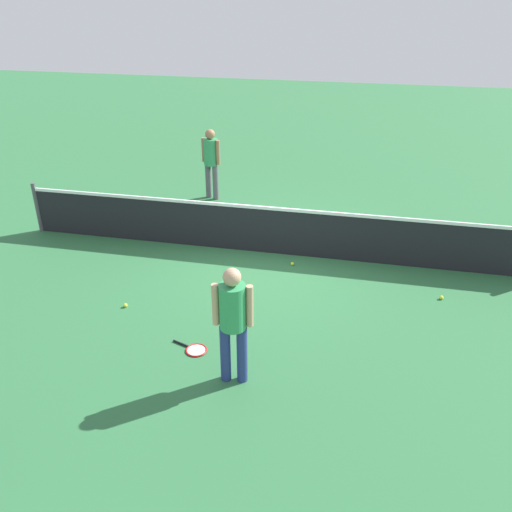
# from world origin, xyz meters

# --- Properties ---
(ground_plane) EXTENTS (40.00, 40.00, 0.00)m
(ground_plane) POSITION_xyz_m (0.00, 0.00, 0.00)
(ground_plane) COLOR #2D6B3D
(court_net) EXTENTS (10.09, 0.09, 1.07)m
(court_net) POSITION_xyz_m (0.00, 0.00, 0.50)
(court_net) COLOR #4C4C51
(court_net) RESTS_ON ground_plane
(player_near_side) EXTENTS (0.53, 0.38, 1.70)m
(player_near_side) POSITION_xyz_m (0.21, -3.79, 1.01)
(player_near_side) COLOR navy
(player_near_side) RESTS_ON ground_plane
(player_far_side) EXTENTS (0.52, 0.44, 1.70)m
(player_far_side) POSITION_xyz_m (-1.95, 2.61, 1.01)
(player_far_side) COLOR #595960
(player_far_side) RESTS_ON ground_plane
(tennis_racket_near_player) EXTENTS (0.61, 0.40, 0.03)m
(tennis_racket_near_player) POSITION_xyz_m (-0.50, -3.30, 0.01)
(tennis_racket_near_player) COLOR red
(tennis_racket_near_player) RESTS_ON ground_plane
(tennis_racket_far_player) EXTENTS (0.61, 0.40, 0.03)m
(tennis_racket_far_player) POSITION_xyz_m (-1.34, 1.64, 0.01)
(tennis_racket_far_player) COLOR white
(tennis_racket_far_player) RESTS_ON ground_plane
(tennis_ball_near_player) EXTENTS (0.07, 0.07, 0.07)m
(tennis_ball_near_player) POSITION_xyz_m (-1.97, -2.44, 0.03)
(tennis_ball_near_player) COLOR #C6E033
(tennis_ball_near_player) RESTS_ON ground_plane
(tennis_ball_by_net) EXTENTS (0.07, 0.07, 0.07)m
(tennis_ball_by_net) POSITION_xyz_m (3.13, -1.09, 0.03)
(tennis_ball_by_net) COLOR #C6E033
(tennis_ball_by_net) RESTS_ON ground_plane
(tennis_ball_midcourt) EXTENTS (0.07, 0.07, 0.07)m
(tennis_ball_midcourt) POSITION_xyz_m (0.49, -0.43, 0.03)
(tennis_ball_midcourt) COLOR #C6E033
(tennis_ball_midcourt) RESTS_ON ground_plane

